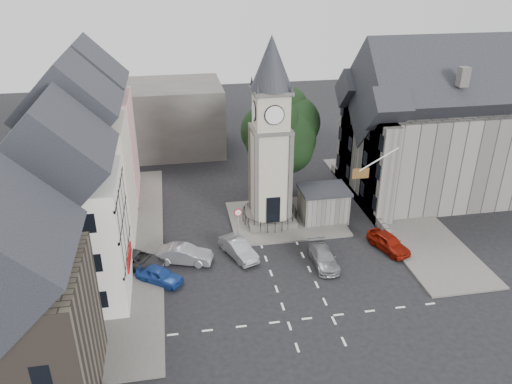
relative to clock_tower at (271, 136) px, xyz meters
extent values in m
plane|color=black|center=(0.00, -7.99, -8.12)|extent=(120.00, 120.00, 0.00)
cube|color=#595651|center=(-12.50, -1.99, -8.05)|extent=(6.00, 30.00, 0.14)
cube|color=#595651|center=(12.00, 0.01, -8.05)|extent=(6.00, 26.00, 0.14)
cube|color=#595651|center=(1.50, 0.01, -8.04)|extent=(10.00, 8.00, 0.16)
cube|color=silver|center=(0.00, -13.49, -8.12)|extent=(20.00, 8.00, 0.01)
cube|color=#4C4944|center=(0.00, 0.01, -7.77)|extent=(4.20, 4.20, 0.70)
torus|color=black|center=(0.00, 0.01, -7.04)|extent=(4.86, 4.86, 0.06)
cube|color=#ACA58B|center=(0.00, 0.01, -3.42)|extent=(3.00, 3.00, 8.00)
cube|color=black|center=(0.00, -1.44, -6.22)|extent=(1.20, 0.25, 2.40)
cube|color=#4C4944|center=(0.00, 0.01, 0.58)|extent=(3.30, 3.30, 0.25)
cube|color=#ACA58B|center=(0.00, 0.01, 2.18)|extent=(2.70, 2.70, 3.20)
cylinder|color=white|center=(0.00, -1.39, 2.18)|extent=(1.50, 0.12, 1.50)
cube|color=#4C4944|center=(0.00, 0.01, 3.78)|extent=(3.10, 3.10, 0.30)
cone|color=black|center=(0.00, 0.01, 6.03)|extent=(3.40, 3.40, 4.20)
cube|color=#595752|center=(4.80, -0.49, -6.72)|extent=(4.00, 3.00, 2.80)
cube|color=black|center=(4.80, -0.49, -5.17)|extent=(4.30, 3.30, 0.25)
cylinder|color=black|center=(2.00, 5.01, -5.92)|extent=(0.70, 0.70, 4.40)
cylinder|color=black|center=(-3.20, -2.49, -6.87)|extent=(0.10, 0.10, 2.50)
cone|color=#A50C0C|center=(-3.20, -2.59, -5.62)|extent=(0.70, 0.06, 0.70)
cone|color=white|center=(-3.20, -2.61, -5.62)|extent=(0.54, 0.04, 0.54)
cube|color=#D29194|center=(-15.50, 8.01, -3.12)|extent=(7.50, 7.00, 10.00)
cube|color=beige|center=(-15.50, 0.01, -3.12)|extent=(7.50, 7.00, 10.00)
cube|color=silver|center=(-15.50, -7.99, -3.62)|extent=(7.50, 7.00, 9.00)
cube|color=#423931|center=(-17.00, -16.99, -4.12)|extent=(8.00, 7.00, 8.00)
cube|color=#4C4944|center=(-12.00, 20.01, -4.12)|extent=(20.00, 10.00, 8.00)
cube|color=#595752|center=(16.00, 3.01, -3.62)|extent=(14.00, 10.00, 9.00)
cube|color=#595752|center=(9.80, -0.49, -3.62)|extent=(1.60, 4.40, 9.00)
cube|color=#595752|center=(9.80, 6.51, -3.62)|extent=(1.60, 4.40, 9.00)
cube|color=#595752|center=(9.20, 2.01, -7.67)|extent=(0.40, 16.00, 0.90)
cylinder|color=white|center=(8.00, -3.99, -1.12)|extent=(3.17, 0.10, 1.89)
plane|color=#B21414|center=(6.60, -3.99, -2.22)|extent=(1.40, 0.00, 1.40)
imported|color=navy|center=(-9.77, -7.66, -7.50)|extent=(3.78, 3.29, 1.23)
imported|color=gray|center=(-7.83, -5.35, -7.41)|extent=(4.55, 2.69, 1.42)
imported|color=#2D2D2F|center=(-11.50, -5.36, -7.49)|extent=(4.95, 4.19, 1.26)
imported|color=#95989D|center=(-3.57, -5.23, -7.43)|extent=(2.94, 4.40, 1.37)
imported|color=gray|center=(2.73, -7.49, -7.51)|extent=(1.73, 4.21, 1.22)
imported|color=maroon|center=(8.55, -6.40, -7.43)|extent=(2.83, 4.34, 1.37)
imported|color=#B9AC99|center=(11.22, -1.04, -7.27)|extent=(0.73, 0.71, 1.70)
camera|label=1|loc=(-8.07, -38.58, 13.80)|focal=35.00mm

